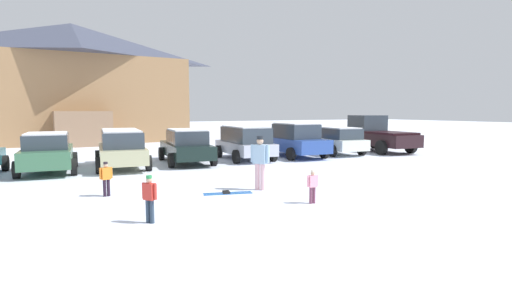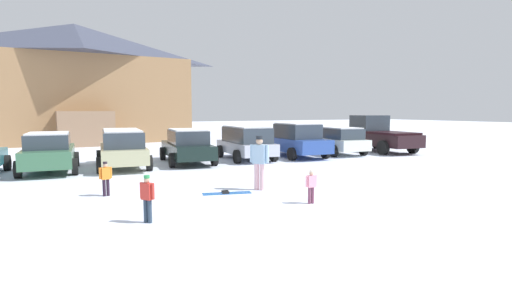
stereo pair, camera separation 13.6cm
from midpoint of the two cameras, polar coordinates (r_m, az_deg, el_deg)
ground at (r=8.18m, az=12.78°, el=-11.34°), size 160.00×160.00×0.00m
ski_lodge at (r=34.68m, az=-24.72°, el=9.21°), size 17.00×10.67×9.13m
parked_green_coupe at (r=17.83m, az=-27.81°, el=0.19°), size 2.31×4.33×1.58m
parked_beige_suv at (r=18.05m, az=-18.89°, el=0.89°), size 2.44×4.92×1.63m
parked_black_sedan at (r=18.87m, az=-10.14°, el=1.10°), size 2.43×4.80×1.59m
parked_silver_wagon at (r=19.89m, az=-1.78°, el=1.71°), size 2.31×4.27×1.67m
parked_blue_hatchback at (r=21.18m, az=5.30°, el=1.94°), size 2.29×4.60×1.79m
parked_white_suv at (r=22.97m, az=10.96°, el=2.04°), size 2.42×4.47×1.52m
pickup_truck at (r=25.10m, az=16.57°, el=2.59°), size 2.69×5.37×2.15m
skier_child_in_orange_jacket at (r=12.15m, az=-20.93°, el=-3.15°), size 0.36×0.19×0.99m
skier_child_in_red_jacket at (r=9.00m, az=-15.39°, el=-5.90°), size 0.27×0.32×1.05m
skier_child_in_pink_snowsuit at (r=10.59m, az=7.71°, el=-4.42°), size 0.33×0.14×0.89m
skier_adult_in_blue_parka at (r=12.22m, az=0.26°, el=-0.87°), size 0.44×0.50×1.67m
pair_of_skis at (r=11.84m, az=-4.44°, el=-5.64°), size 1.46×0.63×0.08m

